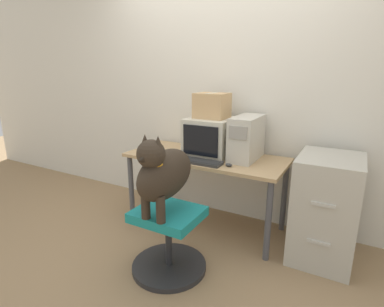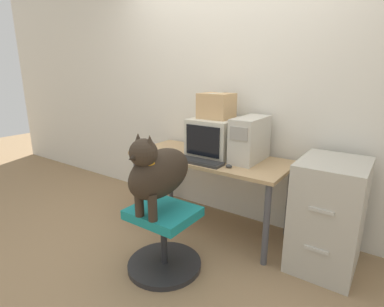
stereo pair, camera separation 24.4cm
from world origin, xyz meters
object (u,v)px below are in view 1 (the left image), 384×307
object	(u,v)px
keyboard	(195,161)
office_chair	(169,240)
cardboard_box	(212,106)
dog	(163,172)
pc_tower	(247,138)
crt_monitor	(211,136)
filing_cabinet	(325,208)

from	to	relation	value
keyboard	office_chair	distance (m)	0.71
cardboard_box	dog	bearing A→B (deg)	-86.26
cardboard_box	pc_tower	bearing A→B (deg)	-0.70
crt_monitor	keyboard	distance (m)	0.35
office_chair	dog	distance (m)	0.55
filing_cabinet	cardboard_box	world-z (taller)	cardboard_box
office_chair	dog	world-z (taller)	dog
keyboard	crt_monitor	bearing A→B (deg)	90.37
pc_tower	office_chair	distance (m)	1.10
keyboard	cardboard_box	world-z (taller)	cardboard_box
crt_monitor	filing_cabinet	xyz separation A→B (m)	(1.05, -0.09, -0.45)
keyboard	cardboard_box	xyz separation A→B (m)	(-0.00, 0.32, 0.44)
crt_monitor	cardboard_box	bearing A→B (deg)	90.00
crt_monitor	dog	distance (m)	0.88
crt_monitor	pc_tower	size ratio (longest dim) A/B	1.01
crt_monitor	dog	xyz separation A→B (m)	(0.06, -0.88, -0.08)
filing_cabinet	office_chair	bearing A→B (deg)	-143.03
crt_monitor	cardboard_box	world-z (taller)	cardboard_box
crt_monitor	office_chair	xyz separation A→B (m)	(0.06, -0.83, -0.64)
crt_monitor	pc_tower	distance (m)	0.35
cardboard_box	filing_cabinet	bearing A→B (deg)	-4.98
crt_monitor	keyboard	size ratio (longest dim) A/B	0.94
dog	filing_cabinet	size ratio (longest dim) A/B	0.70
dog	cardboard_box	world-z (taller)	cardboard_box
dog	cardboard_box	size ratio (longest dim) A/B	2.05
crt_monitor	dog	size ratio (longest dim) A/B	0.77
cardboard_box	office_chair	bearing A→B (deg)	-86.06
office_chair	dog	bearing A→B (deg)	-90.00
pc_tower	filing_cabinet	distance (m)	0.85
keyboard	office_chair	xyz separation A→B (m)	(0.06, -0.52, -0.48)
crt_monitor	keyboard	bearing A→B (deg)	-89.63
crt_monitor	filing_cabinet	size ratio (longest dim) A/B	0.54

